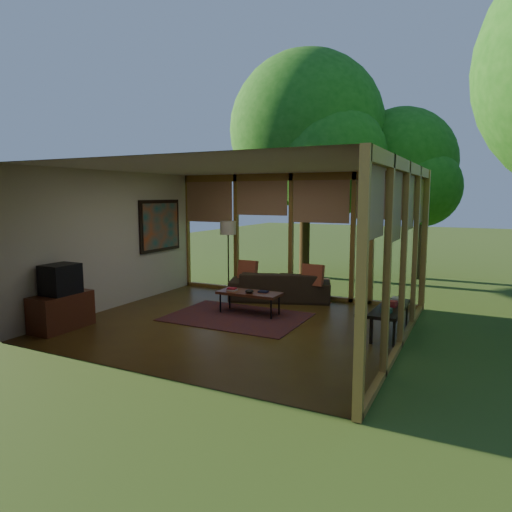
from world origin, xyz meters
The scene contains 25 objects.
floor centered at (0.00, 0.00, 0.00)m, with size 5.50×5.50×0.00m, color brown.
ceiling centered at (0.00, 0.00, 2.70)m, with size 5.50×5.50×0.00m, color silver.
wall_left centered at (-2.75, 0.00, 1.35)m, with size 0.04×5.00×2.70m, color beige.
wall_front centered at (0.00, -2.50, 1.35)m, with size 5.50×0.04×2.70m, color beige.
window_wall_back centered at (0.00, 2.50, 1.35)m, with size 5.50×0.12×2.70m, color olive.
window_wall_right centered at (2.75, 0.00, 1.35)m, with size 0.12×5.00×2.70m, color olive.
tree_nw centered at (-0.61, 5.08, 3.95)m, with size 4.13×4.13×6.02m.
tree_ne centered at (1.70, 6.09, 3.08)m, with size 2.90×2.90×4.54m.
rug centered at (-0.20, 0.37, 0.01)m, with size 2.46×1.74×0.01m, color maroon.
sofa centered at (-0.04, 2.00, 0.31)m, with size 2.12×0.83×0.62m, color #332619.
pillow_left centered at (-0.79, 1.95, 0.59)m, with size 0.42×0.14×0.42m, color maroon.
pillow_right centered at (0.71, 1.95, 0.60)m, with size 0.44×0.15×0.44m, color maroon.
ct_book_lower centered at (-0.45, 0.64, 0.44)m, with size 0.18×0.13×0.03m, color beige.
ct_book_upper centered at (-0.45, 0.64, 0.47)m, with size 0.16×0.12×0.03m, color maroon.
ct_book_side centered at (0.15, 0.77, 0.44)m, with size 0.18×0.13×0.03m, color black.
ct_bowl centered at (-0.05, 0.59, 0.46)m, with size 0.16×0.16×0.07m, color black.
media_cabinet centered at (-2.47, -1.58, 0.30)m, with size 0.50×1.00×0.60m, color #5D2B19.
television centered at (-2.45, -1.58, 0.85)m, with size 0.45×0.55×0.50m, color black.
console_book_a centered at (2.40, 0.15, 0.49)m, with size 0.20×0.15×0.07m, color #32574A.
console_book_b centered at (2.40, 0.60, 0.50)m, with size 0.20×0.14×0.09m, color maroon.
console_book_c centered at (2.40, 1.00, 0.49)m, with size 0.24×0.18×0.07m, color beige.
floor_lamp centered at (-1.38, 2.14, 1.41)m, with size 0.36×0.36×1.65m.
coffee_table centered at (-0.10, 0.69, 0.39)m, with size 1.20×0.50×0.43m.
side_console centered at (2.40, 0.55, 0.41)m, with size 0.60×1.40×0.46m.
wall_painting centered at (-2.71, 1.40, 1.55)m, with size 0.06×1.35×1.15m.
Camera 1 is at (3.75, -6.78, 2.23)m, focal length 32.00 mm.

